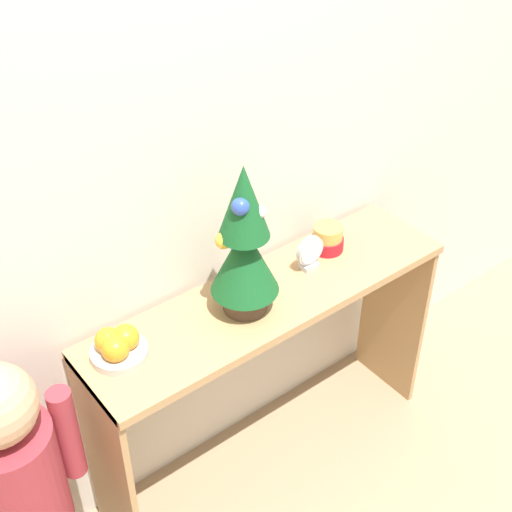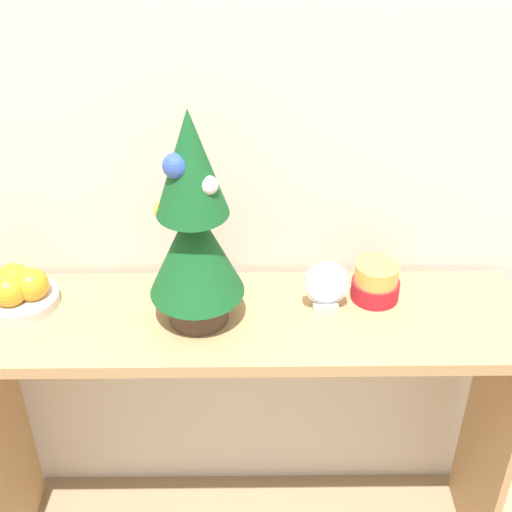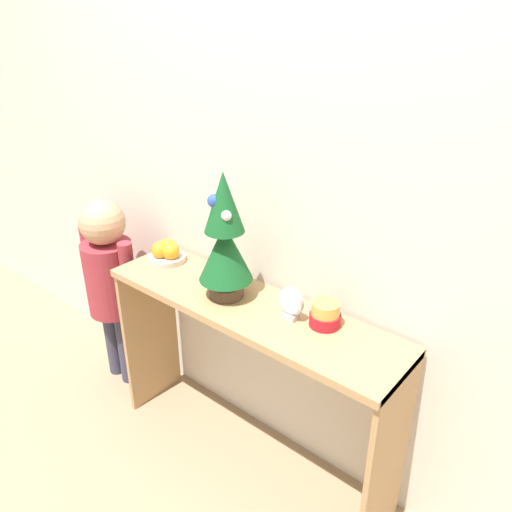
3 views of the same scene
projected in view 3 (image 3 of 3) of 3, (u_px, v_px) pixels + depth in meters
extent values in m
plane|color=#997F60|center=(223.00, 478.00, 2.11)|extent=(12.00, 12.00, 0.00)
cube|color=beige|center=(284.00, 172.00, 1.83)|extent=(7.00, 0.05, 2.50)
cube|color=tan|center=(248.00, 307.00, 1.89)|extent=(1.27, 0.33, 0.03)
cube|color=tan|center=(151.00, 330.00, 2.41)|extent=(0.02, 0.31, 0.79)
cube|color=tan|center=(387.00, 464.00, 1.70)|extent=(0.02, 0.31, 0.79)
cylinder|color=#4C3828|center=(226.00, 290.00, 1.93)|extent=(0.13, 0.13, 0.05)
cylinder|color=brown|center=(226.00, 280.00, 1.91)|extent=(0.02, 0.02, 0.04)
cone|color=#145123|center=(225.00, 252.00, 1.86)|extent=(0.21, 0.21, 0.23)
cone|color=#145123|center=(224.00, 202.00, 1.77)|extent=(0.15, 0.15, 0.23)
sphere|color=silver|center=(226.00, 216.00, 1.75)|extent=(0.04, 0.04, 0.04)
sphere|color=gold|center=(217.00, 227.00, 1.87)|extent=(0.05, 0.05, 0.05)
sphere|color=#2D4CA8|center=(214.00, 201.00, 1.77)|extent=(0.05, 0.05, 0.05)
cylinder|color=#B7B2A8|center=(167.00, 258.00, 2.20)|extent=(0.16, 0.16, 0.03)
sphere|color=orange|center=(171.00, 251.00, 2.17)|extent=(0.08, 0.08, 0.08)
sphere|color=orange|center=(167.00, 247.00, 2.21)|extent=(0.08, 0.08, 0.08)
sphere|color=orange|center=(160.00, 250.00, 2.18)|extent=(0.08, 0.08, 0.08)
cylinder|color=#AD1923|center=(325.00, 320.00, 1.75)|extent=(0.11, 0.11, 0.05)
cylinder|color=gold|center=(326.00, 308.00, 1.73)|extent=(0.10, 0.10, 0.05)
cube|color=#B2B2B7|center=(290.00, 316.00, 1.79)|extent=(0.06, 0.04, 0.02)
cylinder|color=#B2B2B7|center=(291.00, 301.00, 1.77)|extent=(0.10, 0.02, 0.10)
cylinder|color=white|center=(289.00, 302.00, 1.76)|extent=(0.09, 0.00, 0.09)
cylinder|color=#38384C|center=(114.00, 339.00, 2.66)|extent=(0.09, 0.09, 0.41)
cylinder|color=#38384C|center=(126.00, 347.00, 2.60)|extent=(0.09, 0.09, 0.41)
cylinder|color=#992D38|center=(110.00, 278.00, 2.46)|extent=(0.24, 0.24, 0.37)
sphere|color=tan|center=(102.00, 222.00, 2.33)|extent=(0.22, 0.22, 0.22)
cylinder|color=#992D38|center=(90.00, 255.00, 2.52)|extent=(0.07, 0.07, 0.32)
cylinder|color=#992D38|center=(128.00, 274.00, 2.34)|extent=(0.07, 0.07, 0.32)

